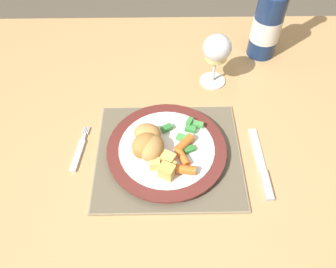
{
  "coord_description": "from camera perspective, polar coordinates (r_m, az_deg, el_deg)",
  "views": [
    {
      "loc": [
        0.02,
        -0.48,
        1.35
      ],
      "look_at": [
        0.03,
        -0.03,
        0.78
      ],
      "focal_mm": 35.0,
      "sensor_mm": 36.0,
      "label": 1
    }
  ],
  "objects": [
    {
      "name": "glazed_carrots",
      "position": [
        0.7,
        2.29,
        -3.76
      ],
      "size": [
        0.08,
        0.1,
        0.02
      ],
      "color": "orange",
      "rests_on": "dinner_plate"
    },
    {
      "name": "bottle",
      "position": [
        0.97,
        17.13,
        18.59
      ],
      "size": [
        0.08,
        0.08,
        0.3
      ],
      "color": "navy",
      "rests_on": "dining_table"
    },
    {
      "name": "fork",
      "position": [
        0.77,
        -15.22,
        -2.97
      ],
      "size": [
        0.03,
        0.13,
        0.01
      ],
      "color": "silver",
      "rests_on": "dining_table"
    },
    {
      "name": "roast_potatoes",
      "position": [
        0.68,
        -0.37,
        -5.36
      ],
      "size": [
        0.06,
        0.07,
        0.03
      ],
      "color": "#E5BC66",
      "rests_on": "dinner_plate"
    },
    {
      "name": "green_beans_pile",
      "position": [
        0.74,
        3.09,
        0.14
      ],
      "size": [
        0.1,
        0.1,
        0.02
      ],
      "color": "#338438",
      "rests_on": "dinner_plate"
    },
    {
      "name": "wine_glass",
      "position": [
        0.84,
        8.5,
        14.2
      ],
      "size": [
        0.07,
        0.07,
        0.14
      ],
      "color": "silver",
      "rests_on": "dining_table"
    },
    {
      "name": "placemat",
      "position": [
        0.74,
        0.04,
        -3.59
      ],
      "size": [
        0.32,
        0.29,
        0.01
      ],
      "color": "gray",
      "rests_on": "dining_table"
    },
    {
      "name": "breaded_croquettes",
      "position": [
        0.7,
        -3.58,
        -1.66
      ],
      "size": [
        0.09,
        0.11,
        0.05
      ],
      "color": "tan",
      "rests_on": "dinner_plate"
    },
    {
      "name": "dining_table",
      "position": [
        0.84,
        -1.99,
        -3.55
      ],
      "size": [
        1.31,
        0.98,
        0.74
      ],
      "color": "tan",
      "rests_on": "ground"
    },
    {
      "name": "table_knife",
      "position": [
        0.74,
        16.07,
        -5.8
      ],
      "size": [
        0.02,
        0.19,
        0.01
      ],
      "color": "silver",
      "rests_on": "dining_table"
    },
    {
      "name": "ground_plane",
      "position": [
        1.43,
        -1.24,
        -18.64
      ],
      "size": [
        6.0,
        6.0,
        0.0
      ],
      "primitive_type": "plane",
      "color": "brown"
    },
    {
      "name": "dinner_plate",
      "position": [
        0.73,
        -0.23,
        -2.75
      ],
      "size": [
        0.26,
        0.26,
        0.02
      ],
      "color": "white",
      "rests_on": "placemat"
    }
  ]
}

